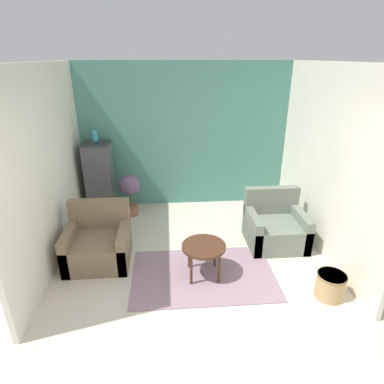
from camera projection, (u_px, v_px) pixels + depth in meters
ground_plane at (204, 332)px, 3.44m from camera, size 20.00×20.00×0.00m
wall_back_accent at (185, 137)px, 6.00m from camera, size 3.96×0.06×2.67m
wall_left at (47, 169)px, 4.30m from camera, size 0.06×3.33×2.67m
wall_right at (327, 162)px, 4.59m from camera, size 0.06×3.33×2.67m
area_rug at (203, 275)px, 4.34m from camera, size 1.91×1.23×0.01m
coffee_table at (204, 249)px, 4.18m from camera, size 0.58×0.58×0.47m
armchair_left at (99, 244)px, 4.56m from camera, size 0.86×0.79×0.83m
armchair_right at (275, 228)px, 5.00m from camera, size 0.86×0.79×0.83m
birdcage at (100, 180)px, 5.80m from camera, size 0.47×0.47×1.35m
parrot at (95, 137)px, 5.49m from camera, size 0.11×0.19×0.23m
potted_plant at (130, 189)px, 5.81m from camera, size 0.39×0.36×0.78m
wicker_basket at (330, 285)px, 3.89m from camera, size 0.35×0.35×0.32m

